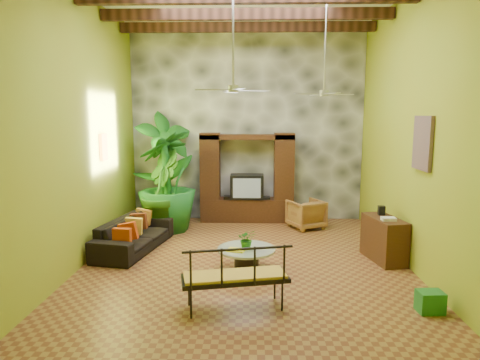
{
  "coord_description": "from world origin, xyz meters",
  "views": [
    {
      "loc": [
        0.11,
        -7.79,
        2.78
      ],
      "look_at": [
        -0.1,
        0.2,
        1.54
      ],
      "focal_mm": 32.0,
      "sensor_mm": 36.0,
      "label": 1
    }
  ],
  "objects_px": {
    "entertainment_center": "(247,185)",
    "green_bin": "(430,302)",
    "ceiling_fan_back": "(324,83)",
    "iron_bench": "(235,274)",
    "ceiling_fan_front": "(233,77)",
    "wicker_armchair": "(306,214)",
    "sofa": "(134,234)",
    "tall_plant_c": "(167,181)",
    "coffee_table": "(246,256)",
    "side_console": "(384,239)",
    "tall_plant_a": "(167,168)",
    "tall_plant_b": "(160,191)"
  },
  "relations": [
    {
      "from": "entertainment_center",
      "to": "green_bin",
      "type": "distance_m",
      "value": 5.85
    },
    {
      "from": "ceiling_fan_back",
      "to": "iron_bench",
      "type": "bearing_deg",
      "value": -117.95
    },
    {
      "from": "ceiling_fan_front",
      "to": "green_bin",
      "type": "height_order",
      "value": "ceiling_fan_front"
    },
    {
      "from": "ceiling_fan_front",
      "to": "wicker_armchair",
      "type": "height_order",
      "value": "ceiling_fan_front"
    },
    {
      "from": "ceiling_fan_front",
      "to": "sofa",
      "type": "xyz_separation_m",
      "value": [
        -2.1,
        1.08,
        -3.08
      ]
    },
    {
      "from": "tall_plant_c",
      "to": "coffee_table",
      "type": "height_order",
      "value": "tall_plant_c"
    },
    {
      "from": "side_console",
      "to": "ceiling_fan_front",
      "type": "bearing_deg",
      "value": 179.73
    },
    {
      "from": "sofa",
      "to": "entertainment_center",
      "type": "bearing_deg",
      "value": -31.9
    },
    {
      "from": "wicker_armchair",
      "to": "iron_bench",
      "type": "height_order",
      "value": "iron_bench"
    },
    {
      "from": "sofa",
      "to": "coffee_table",
      "type": "relative_size",
      "value": 2.11
    },
    {
      "from": "tall_plant_c",
      "to": "side_console",
      "type": "relative_size",
      "value": 2.31
    },
    {
      "from": "entertainment_center",
      "to": "coffee_table",
      "type": "xyz_separation_m",
      "value": [
        0.03,
        -3.55,
        -0.71
      ]
    },
    {
      "from": "sofa",
      "to": "tall_plant_c",
      "type": "relative_size",
      "value": 0.91
    },
    {
      "from": "ceiling_fan_back",
      "to": "wicker_armchair",
      "type": "height_order",
      "value": "ceiling_fan_back"
    },
    {
      "from": "sofa",
      "to": "iron_bench",
      "type": "relative_size",
      "value": 1.38
    },
    {
      "from": "entertainment_center",
      "to": "sofa",
      "type": "bearing_deg",
      "value": -133.08
    },
    {
      "from": "iron_bench",
      "to": "coffee_table",
      "type": "bearing_deg",
      "value": 72.71
    },
    {
      "from": "coffee_table",
      "to": "ceiling_fan_back",
      "type": "bearing_deg",
      "value": 45.78
    },
    {
      "from": "tall_plant_a",
      "to": "wicker_armchair",
      "type": "bearing_deg",
      "value": -6.01
    },
    {
      "from": "iron_bench",
      "to": "sofa",
      "type": "bearing_deg",
      "value": 116.76
    },
    {
      "from": "ceiling_fan_front",
      "to": "green_bin",
      "type": "relative_size",
      "value": 5.3
    },
    {
      "from": "green_bin",
      "to": "tall_plant_b",
      "type": "bearing_deg",
      "value": 139.53
    },
    {
      "from": "wicker_armchair",
      "to": "green_bin",
      "type": "xyz_separation_m",
      "value": [
        1.19,
        -4.49,
        -0.2
      ]
    },
    {
      "from": "sofa",
      "to": "side_console",
      "type": "height_order",
      "value": "side_console"
    },
    {
      "from": "iron_bench",
      "to": "green_bin",
      "type": "distance_m",
      "value": 2.79
    },
    {
      "from": "entertainment_center",
      "to": "green_bin",
      "type": "relative_size",
      "value": 6.83
    },
    {
      "from": "tall_plant_b",
      "to": "green_bin",
      "type": "xyz_separation_m",
      "value": [
        4.67,
        -3.99,
        -0.84
      ]
    },
    {
      "from": "ceiling_fan_back",
      "to": "tall_plant_c",
      "type": "bearing_deg",
      "value": 164.36
    },
    {
      "from": "sofa",
      "to": "coffee_table",
      "type": "distance_m",
      "value": 2.57
    },
    {
      "from": "tall_plant_b",
      "to": "coffee_table",
      "type": "distance_m",
      "value": 3.23
    },
    {
      "from": "wicker_armchair",
      "to": "coffee_table",
      "type": "relative_size",
      "value": 0.74
    },
    {
      "from": "entertainment_center",
      "to": "coffee_table",
      "type": "bearing_deg",
      "value": -89.49
    },
    {
      "from": "ceiling_fan_front",
      "to": "green_bin",
      "type": "bearing_deg",
      "value": -29.54
    },
    {
      "from": "wicker_armchair",
      "to": "tall_plant_a",
      "type": "relative_size",
      "value": 0.27
    },
    {
      "from": "tall_plant_a",
      "to": "side_console",
      "type": "height_order",
      "value": "tall_plant_a"
    },
    {
      "from": "side_console",
      "to": "wicker_armchair",
      "type": "bearing_deg",
      "value": 105.82
    },
    {
      "from": "tall_plant_b",
      "to": "side_console",
      "type": "bearing_deg",
      "value": -21.18
    },
    {
      "from": "tall_plant_a",
      "to": "coffee_table",
      "type": "xyz_separation_m",
      "value": [
        2.06,
        -3.26,
        -1.17
      ]
    },
    {
      "from": "iron_bench",
      "to": "side_console",
      "type": "height_order",
      "value": "iron_bench"
    },
    {
      "from": "tall_plant_a",
      "to": "ceiling_fan_back",
      "type": "bearing_deg",
      "value": -24.39
    },
    {
      "from": "iron_bench",
      "to": "side_console",
      "type": "relative_size",
      "value": 1.53
    },
    {
      "from": "coffee_table",
      "to": "side_console",
      "type": "bearing_deg",
      "value": 12.36
    },
    {
      "from": "entertainment_center",
      "to": "sofa",
      "type": "xyz_separation_m",
      "value": [
        -2.3,
        -2.46,
        -0.64
      ]
    },
    {
      "from": "ceiling_fan_front",
      "to": "tall_plant_b",
      "type": "xyz_separation_m",
      "value": [
        -1.82,
        2.37,
        -2.41
      ]
    },
    {
      "from": "coffee_table",
      "to": "green_bin",
      "type": "xyz_separation_m",
      "value": [
        2.62,
        -1.6,
        -0.1
      ]
    },
    {
      "from": "tall_plant_a",
      "to": "coffee_table",
      "type": "distance_m",
      "value": 4.03
    },
    {
      "from": "coffee_table",
      "to": "green_bin",
      "type": "bearing_deg",
      "value": -31.47
    },
    {
      "from": "entertainment_center",
      "to": "side_console",
      "type": "relative_size",
      "value": 2.31
    },
    {
      "from": "entertainment_center",
      "to": "side_console",
      "type": "distance_m",
      "value": 4.02
    },
    {
      "from": "ceiling_fan_front",
      "to": "side_console",
      "type": "distance_m",
      "value": 4.17
    }
  ]
}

